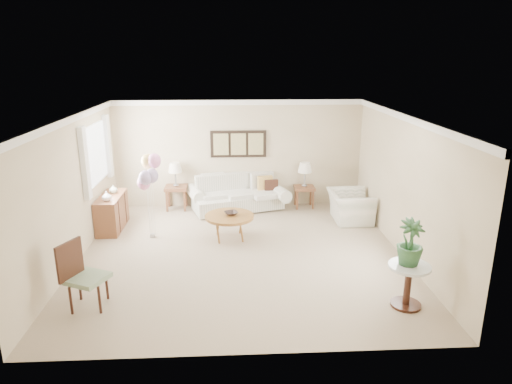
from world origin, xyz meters
TOP-DOWN VIEW (x-y plane):
  - ground_plane at (0.00, 0.00)m, footprint 6.00×6.00m
  - room_shell at (-0.11, 0.09)m, footprint 6.04×6.04m
  - wall_art_triptych at (0.00, 2.96)m, footprint 1.35×0.06m
  - sofa at (-0.03, 2.63)m, footprint 2.55×1.45m
  - end_table_left at (-1.52, 2.74)m, footprint 0.53×0.48m
  - end_table_right at (1.60, 2.71)m, footprint 0.48×0.44m
  - lamp_left at (-1.52, 2.74)m, footprint 0.33×0.33m
  - lamp_right at (1.60, 2.71)m, footprint 0.34×0.34m
  - coffee_table at (-0.23, 0.80)m, footprint 1.00×1.00m
  - decor_bowl at (-0.19, 0.83)m, footprint 0.35×0.35m
  - armchair at (2.48, 1.72)m, footprint 0.91×1.04m
  - side_table at (2.42, -1.96)m, footprint 0.62×0.62m
  - potted_plant at (2.40, -1.92)m, footprint 0.47×0.47m
  - accent_chair at (-2.39, -1.72)m, footprint 0.69×0.68m
  - credenza at (-2.76, 1.50)m, footprint 0.46×1.20m
  - vase_white at (-2.74, 1.16)m, footprint 0.26×0.26m
  - vase_sage at (-2.74, 1.71)m, footprint 0.23×0.23m
  - balloon_cluster at (-1.81, 0.95)m, footprint 0.48×0.49m

SIDE VIEW (x-z plane):
  - ground_plane at x=0.00m, z-range 0.00..0.00m
  - armchair at x=2.48m, z-range 0.00..0.67m
  - sofa at x=-0.03m, z-range -0.09..0.76m
  - credenza at x=-2.76m, z-range 0.00..0.74m
  - end_table_right at x=1.60m, z-range 0.18..0.71m
  - coffee_table at x=-0.23m, z-range 0.21..0.72m
  - end_table_left at x=-1.52m, z-range 0.20..0.77m
  - side_table at x=2.42m, z-range 0.17..0.84m
  - decor_bowl at x=-0.19m, z-range 0.51..0.57m
  - accent_chair at x=-2.39m, z-range 0.02..1.07m
  - vase_sage at x=-2.74m, z-range 0.74..0.92m
  - vase_white at x=-2.74m, z-range 0.74..0.94m
  - lamp_right at x=1.60m, z-range 0.69..1.29m
  - potted_plant at x=2.40m, z-range 0.67..1.36m
  - lamp_left at x=-1.52m, z-range 0.73..1.31m
  - balloon_cluster at x=-1.81m, z-range 0.51..2.27m
  - wall_art_triptych at x=0.00m, z-range 1.23..1.88m
  - room_shell at x=-0.11m, z-range 0.33..2.93m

